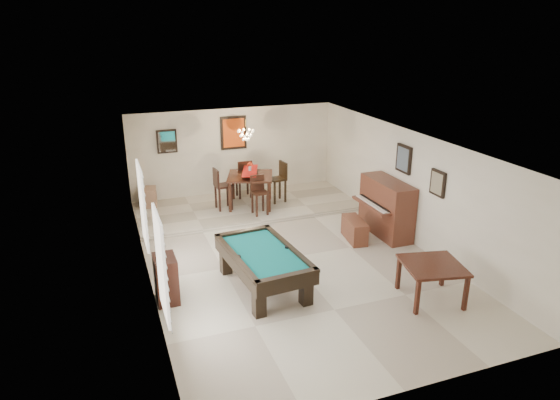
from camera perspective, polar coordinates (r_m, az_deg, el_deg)
ground_plane at (r=11.08m, az=1.08°, el=-6.64°), size 6.00×9.00×0.02m
wall_back at (r=14.66m, az=-5.30°, el=5.40°), size 6.00×0.04×2.60m
wall_front at (r=6.98m, az=14.99°, el=-12.23°), size 6.00×0.04×2.60m
wall_left at (r=9.94m, az=-15.22°, el=-2.31°), size 0.04×9.00×2.60m
wall_right at (r=11.93m, az=14.68°, el=1.45°), size 0.04×9.00×2.60m
ceiling at (r=10.19m, az=1.17°, el=6.62°), size 6.00×9.00×0.04m
dining_step at (r=13.88m, az=-3.79°, el=-0.76°), size 6.00×2.50×0.12m
window_left_front at (r=7.90m, az=-13.43°, el=-7.28°), size 0.06×1.00×1.70m
window_left_rear at (r=10.47m, az=-15.44°, el=-0.61°), size 0.06×1.00×1.70m
pool_table at (r=9.75m, az=-1.90°, el=-8.01°), size 1.40×2.33×0.75m
square_table at (r=9.79m, az=16.88°, el=-8.92°), size 1.24×1.24×0.72m
upright_piano at (r=12.23m, az=11.44°, el=-0.94°), size 0.91×1.63×1.36m
piano_bench at (r=11.97m, az=8.51°, el=-3.38°), size 0.49×0.97×0.52m
apothecary_chest at (r=9.52m, az=-12.89°, el=-8.80°), size 0.39×0.59×0.89m
dining_table at (r=13.66m, az=-3.41°, el=1.36°), size 1.52×1.52×0.99m
flower_vase at (r=13.48m, az=-3.46°, el=3.85°), size 0.15×0.15×0.25m
dining_chair_south at (r=13.01m, az=-2.33°, el=0.52°), size 0.41×0.41×1.03m
dining_chair_north at (r=14.32m, az=-4.19°, el=2.48°), size 0.41×0.41×1.11m
dining_chair_west at (r=13.44m, az=-6.50°, el=1.28°), size 0.45×0.45×1.13m
dining_chair_east at (r=13.91m, az=-0.32°, el=2.06°), size 0.47×0.47×1.13m
corner_bench at (r=14.15m, az=-14.83°, el=0.33°), size 0.52×0.61×0.50m
chandelier at (r=13.24m, az=-3.93°, el=7.87°), size 0.44×0.44×0.60m
back_painting at (r=14.49m, az=-5.33°, el=7.66°), size 0.75×0.06×0.95m
back_mirror at (r=14.15m, az=-12.81°, el=6.55°), size 0.55×0.06×0.65m
right_picture_upper at (r=11.98m, az=13.97°, el=4.58°), size 0.06×0.55×0.65m
right_picture_lower at (r=11.03m, az=17.59°, el=1.85°), size 0.06×0.45×0.55m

